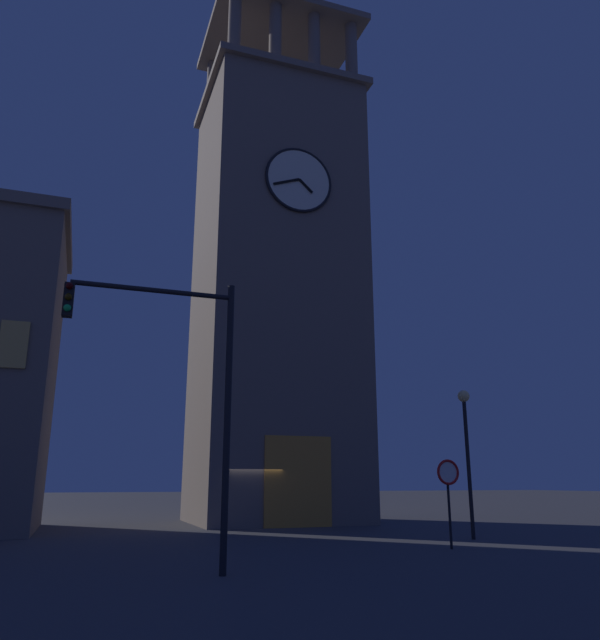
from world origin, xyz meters
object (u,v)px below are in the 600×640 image
(traffic_signal_near, at_px, (180,371))
(no_horn_sign, at_px, (448,479))
(clocktower, at_px, (276,284))
(street_lamp, at_px, (466,434))

(traffic_signal_near, distance_m, no_horn_sign, 9.58)
(clocktower, relative_size, no_horn_sign, 11.84)
(street_lamp, xyz_separation_m, no_horn_sign, (2.54, 2.54, -1.61))
(street_lamp, relative_size, no_horn_sign, 2.00)
(clocktower, xyz_separation_m, traffic_signal_near, (7.42, 16.49, -8.11))
(clocktower, relative_size, street_lamp, 5.92)
(traffic_signal_near, bearing_deg, street_lamp, -154.40)
(clocktower, relative_size, traffic_signal_near, 4.76)
(traffic_signal_near, bearing_deg, no_horn_sign, -161.78)
(clocktower, height_order, street_lamp, clocktower)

